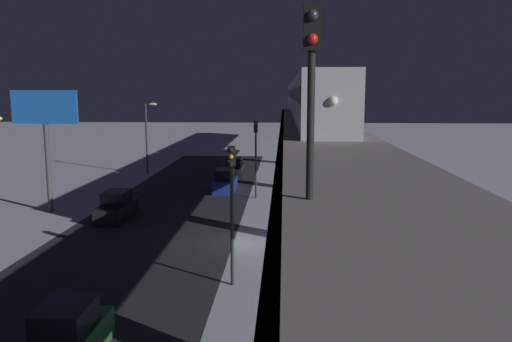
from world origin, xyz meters
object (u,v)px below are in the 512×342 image
Objects in this scene: subway_train at (303,96)px; traffic_light_mid at (256,148)px; sedan_green at (66,340)px; commercial_billboard at (45,119)px; rail_signal at (312,69)px; sedan_blue at (225,182)px; traffic_light_near at (232,195)px; sedan_black_2 at (117,207)px; sedan_black at (234,169)px.

subway_train reaches higher than traffic_light_mid.
sedan_green is 24.00m from commercial_billboard.
rail_signal reaches higher than subway_train.
sedan_blue is at bearing -144.41° from commercial_billboard.
subway_train is 47.05m from sedan_green.
sedan_blue is 22.84m from traffic_light_near.
traffic_light_near reaches higher than sedan_blue.
rail_signal is 12.15m from sedan_green.
sedan_black_2 is (12.16, -23.48, -8.41)m from rail_signal.
sedan_green is (1.80, 29.46, 0.00)m from sedan_blue.
rail_signal is 35.42m from sedan_blue.
sedan_blue is 5.38m from traffic_light_mid.
traffic_light_near and traffic_light_mid have the same top height.
subway_train is 16.91× the size of sedan_black.
rail_signal reaches higher than traffic_light_mid.
sedan_black_2 is 12.39m from traffic_light_mid.
sedan_green is 0.64× the size of traffic_light_near.
sedan_black_2 is 0.52× the size of commercial_billboard.
traffic_light_mid reaches higher than sedan_blue.
sedan_black_2 is 8.45m from commercial_billboard.
sedan_black_2 is 1.04× the size of sedan_blue.
traffic_light_near is (-2.90, 22.39, 3.40)m from sedan_blue.
subway_train is at bearing -103.40° from traffic_light_mid.
traffic_light_near is at bearing 127.89° from sedan_black_2.
traffic_light_mid is at bearing 79.93° from sedan_green.
sedan_green is at bearing -30.53° from rail_signal.
rail_signal is (1.68, 49.99, 0.95)m from subway_train.
traffic_light_near is at bearing 56.38° from sedan_green.
rail_signal is 0.62× the size of traffic_light_near.
rail_signal is at bearing 88.07° from subway_train.
sedan_green is 9.14m from traffic_light_near.
sedan_green is 0.64× the size of traffic_light_mid.
subway_train is 38.94m from traffic_light_near.
commercial_billboard is (10.22, -20.86, 6.03)m from sedan_green.
traffic_light_mid is at bearing -45.88° from sedan_blue.
sedan_blue is at bearing -82.62° from traffic_light_near.
sedan_black is (7.44, 7.88, -7.48)m from subway_train.
sedan_green is at bearing 79.93° from traffic_light_mid.
commercial_billboard is (5.62, -1.84, 6.03)m from sedan_black_2.
rail_signal reaches higher than commercial_billboard.
rail_signal is 27.74m from sedan_black_2.
traffic_light_near is at bearing -82.62° from sedan_blue.
traffic_light_mid is (-2.90, 2.99, 3.40)m from sedan_blue.
sedan_black is at bearing 90.00° from sedan_blue.
sedan_black is at bearing -82.21° from rail_signal.
subway_train is 11.57× the size of traffic_light_near.
traffic_light_near is at bearing 83.27° from subway_train.
rail_signal is 0.98× the size of sedan_green.
rail_signal is at bearing -80.37° from sedan_blue.
rail_signal is 12.89m from traffic_light_near.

